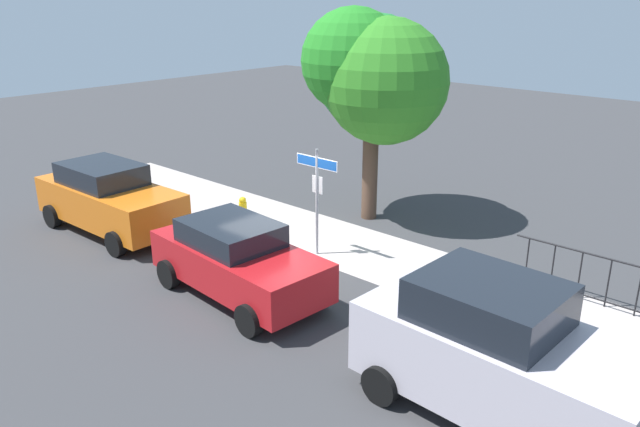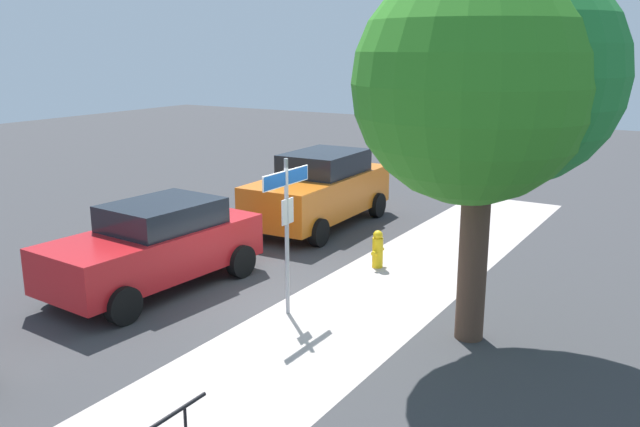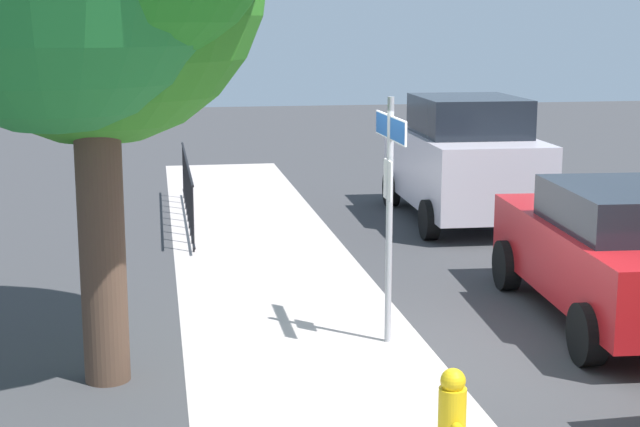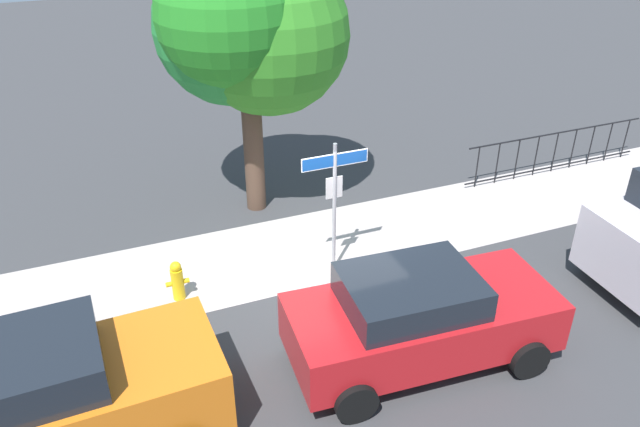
{
  "view_description": "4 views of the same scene",
  "coord_description": "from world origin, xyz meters",
  "views": [
    {
      "loc": [
        9.98,
        -10.01,
        6.06
      ],
      "look_at": [
        0.46,
        0.58,
        0.99
      ],
      "focal_mm": 34.81,
      "sensor_mm": 36.0,
      "label": 1
    },
    {
      "loc": [
        9.22,
        6.39,
        4.37
      ],
      "look_at": [
        -0.38,
        0.48,
        1.55
      ],
      "focal_mm": 37.49,
      "sensor_mm": 36.0,
      "label": 2
    },
    {
      "loc": [
        -9.24,
        2.8,
        3.41
      ],
      "look_at": [
        1.08,
        1.05,
        1.33
      ],
      "focal_mm": 54.45,
      "sensor_mm": 36.0,
      "label": 3
    },
    {
      "loc": [
        -3.43,
        -8.74,
        6.99
      ],
      "look_at": [
        0.04,
        -0.11,
        1.62
      ],
      "focal_mm": 35.04,
      "sensor_mm": 36.0,
      "label": 4
    }
  ],
  "objects": [
    {
      "name": "iron_fence",
      "position": [
        7.32,
        2.3,
        0.56
      ],
      "size": [
        5.15,
        0.04,
        1.07
      ],
      "color": "black",
      "rests_on": "ground_plane"
    },
    {
      "name": "fire_hydrant",
      "position": [
        -2.42,
        0.6,
        0.38
      ],
      "size": [
        0.42,
        0.22,
        0.78
      ],
      "color": "yellow",
      "rests_on": "ground_plane"
    },
    {
      "name": "street_sign",
      "position": [
        0.52,
        0.4,
        1.81
      ],
      "size": [
        1.26,
        0.07,
        2.64
      ],
      "color": "#9EA0A5",
      "rests_on": "ground_plane"
    },
    {
      "name": "ground_plane",
      "position": [
        0.0,
        0.0,
        0.0
      ],
      "size": [
        60.0,
        60.0,
        0.0
      ],
      "primitive_type": "plane",
      "color": "#38383A"
    },
    {
      "name": "car_silver",
      "position": [
        6.65,
        -2.4,
        1.07
      ],
      "size": [
        4.31,
        2.2,
        2.16
      ],
      "rotation": [
        0.0,
        0.0,
        -0.03
      ],
      "color": "#C1B7C2",
      "rests_on": "ground_plane"
    },
    {
      "name": "shade_tree",
      "position": [
        -0.13,
        3.38,
        4.03
      ],
      "size": [
        3.91,
        3.61,
        5.77
      ],
      "color": "#4C3729",
      "rests_on": "ground_plane"
    },
    {
      "name": "car_orange",
      "position": [
        -4.64,
        -2.14,
        0.93
      ],
      "size": [
        4.58,
        2.1,
        1.83
      ],
      "rotation": [
        0.0,
        0.0,
        0.03
      ],
      "color": "orange",
      "rests_on": "ground_plane"
    },
    {
      "name": "car_red",
      "position": [
        0.79,
        -2.36,
        0.83
      ],
      "size": [
        4.25,
        2.17,
        1.61
      ],
      "rotation": [
        0.0,
        0.0,
        -0.07
      ],
      "color": "red",
      "rests_on": "ground_plane"
    },
    {
      "name": "sidewalk_strip",
      "position": [
        2.0,
        1.3,
        0.0
      ],
      "size": [
        24.0,
        2.6,
        0.0
      ],
      "primitive_type": "cube",
      "color": "#B3A6A0",
      "rests_on": "ground_plane"
    }
  ]
}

